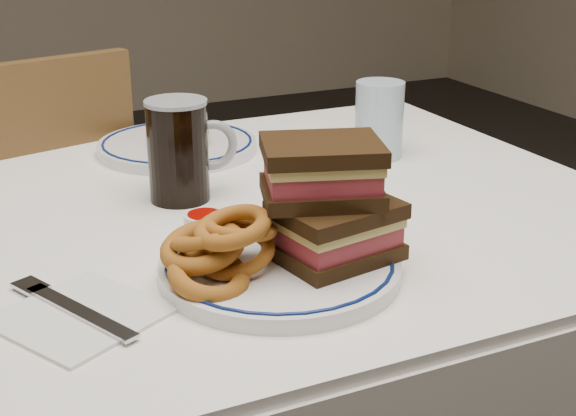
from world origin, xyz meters
name	(u,v)px	position (x,y,z in m)	size (l,w,h in m)	color
dining_table	(174,288)	(0.00, 0.00, 0.64)	(1.27, 0.87, 0.75)	white
chair_far	(12,273)	(-0.17, 0.49, 0.49)	(0.51, 0.51, 0.90)	#4C3518
main_plate	(280,266)	(0.06, -0.22, 0.76)	(0.27, 0.27, 0.02)	white
reuben_sandwich	(329,201)	(0.11, -0.23, 0.83)	(0.16, 0.15, 0.13)	black
onion_rings_main	(219,247)	(-0.01, -0.22, 0.80)	(0.13, 0.12, 0.09)	brown
ketchup_ramekin	(205,224)	(0.01, -0.12, 0.78)	(0.05, 0.05, 0.03)	white
beer_mug	(180,149)	(0.04, 0.06, 0.82)	(0.13, 0.09, 0.14)	black
water_glass	(379,120)	(0.39, 0.12, 0.81)	(0.08, 0.08, 0.12)	#ABCCDC
far_plate	(178,145)	(0.10, 0.28, 0.76)	(0.26, 0.26, 0.02)	white
onion_rings_far	(181,130)	(0.10, 0.27, 0.79)	(0.09, 0.11, 0.07)	brown
napkin_fork	(78,313)	(-0.16, -0.22, 0.75)	(0.20, 0.20, 0.01)	silver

